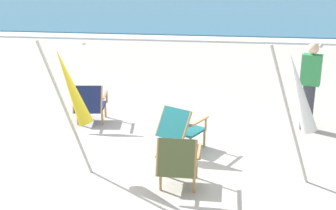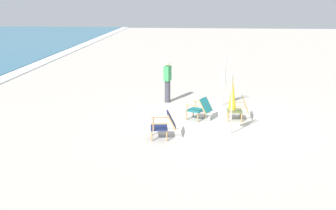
# 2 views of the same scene
# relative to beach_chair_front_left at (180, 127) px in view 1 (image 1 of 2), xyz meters

# --- Properties ---
(ground_plane) EXTENTS (80.00, 80.00, 0.00)m
(ground_plane) POSITION_rel_beach_chair_front_left_xyz_m (-0.30, -0.55, -0.42)
(ground_plane) COLOR #B2AAA0
(surf_band) EXTENTS (80.00, 1.10, 0.06)m
(surf_band) POSITION_rel_beach_chair_front_left_xyz_m (-0.30, 9.89, -0.39)
(surf_band) COLOR white
(surf_band) RESTS_ON ground
(beach_chair_front_left) EXTENTS (0.87, 0.95, 0.78)m
(beach_chair_front_left) POSITION_rel_beach_chair_front_left_xyz_m (0.00, 0.00, 0.00)
(beach_chair_front_left) COLOR #196066
(beach_chair_front_left) RESTS_ON ground
(beach_chair_far_center) EXTENTS (0.65, 0.80, 0.79)m
(beach_chair_far_center) POSITION_rel_beach_chair_front_left_xyz_m (-1.83, 1.03, 0.00)
(beach_chair_far_center) COLOR #19234C
(beach_chair_far_center) RESTS_ON ground
(beach_chair_mid_center) EXTENTS (0.60, 0.69, 0.81)m
(beach_chair_mid_center) POSITION_rel_beach_chair_front_left_xyz_m (0.09, -1.30, 0.01)
(beach_chair_mid_center) COLOR #515B33
(beach_chair_mid_center) RESTS_ON ground
(umbrella_furled_yellow) EXTENTS (0.83, 0.31, 2.00)m
(umbrella_furled_yellow) POSITION_rel_beach_chair_front_left_xyz_m (-1.50, -0.90, 0.89)
(umbrella_furled_yellow) COLOR #B7B2A8
(umbrella_furled_yellow) RESTS_ON ground
(umbrella_furled_white) EXTENTS (0.74, 0.23, 2.03)m
(umbrella_furled_white) POSITION_rel_beach_chair_front_left_xyz_m (1.71, -0.86, 0.91)
(umbrella_furled_white) COLOR #B7B2A8
(umbrella_furled_white) RESTS_ON ground
(person_near_chairs) EXTENTS (0.38, 0.29, 1.63)m
(person_near_chairs) POSITION_rel_beach_chair_front_left_xyz_m (2.22, 1.26, 0.42)
(person_near_chairs) COLOR #383842
(person_near_chairs) RESTS_ON ground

